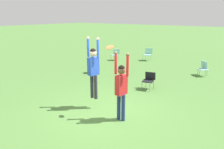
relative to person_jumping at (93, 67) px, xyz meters
The scene contains 9 objects.
ground_plane 1.67m from the person_jumping, ahead, with size 120.00×120.00×0.00m, color #4C7A38.
person_jumping is the anchor object (origin of this frame).
person_defending 1.38m from the person_jumping, ahead, with size 0.53×0.40×2.18m.
frisbee 1.12m from the person_jumping, ahead, with size 0.23×0.21×0.11m.
camping_chair_0 3.24m from the person_jumping, 78.13° to the left, with size 0.55×0.59×0.76m.
camping_chair_1 8.57m from the person_jumping, 120.58° to the left, with size 0.65×0.73×0.80m.
camping_chair_2 7.11m from the person_jumping, 73.58° to the left, with size 0.65×0.73×0.81m.
camping_chair_3 9.04m from the person_jumping, 105.39° to the left, with size 0.72×0.80×0.89m.
camping_chair_5 4.99m from the person_jumping, 131.09° to the left, with size 0.65×0.72×0.82m.
Camera 1 is at (4.17, -5.38, 3.25)m, focal length 35.00 mm.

